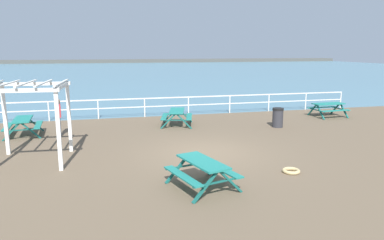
% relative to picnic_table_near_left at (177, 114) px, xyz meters
% --- Properties ---
extents(ground_plane, '(30.00, 24.00, 0.20)m').
position_rel_picnic_table_near_left_xyz_m(ground_plane, '(-0.02, -5.01, -0.68)').
color(ground_plane, brown).
extents(sea_band, '(142.00, 90.00, 0.01)m').
position_rel_picnic_table_near_left_xyz_m(sea_band, '(-0.02, 47.74, -0.58)').
color(sea_band, teal).
rests_on(sea_band, ground).
extents(distant_shoreline, '(142.00, 6.00, 1.80)m').
position_rel_picnic_table_near_left_xyz_m(distant_shoreline, '(-0.02, 90.74, -0.58)').
color(distant_shoreline, '#4C4C47').
rests_on(distant_shoreline, ground).
extents(seaward_railing, '(23.07, 0.07, 1.08)m').
position_rel_picnic_table_near_left_xyz_m(seaward_railing, '(-0.02, 2.74, 0.18)').
color(seaward_railing, white).
rests_on(seaward_railing, ground).
extents(picnic_table_near_left, '(1.91, 2.12, 0.80)m').
position_rel_picnic_table_near_left_xyz_m(picnic_table_near_left, '(0.00, 0.00, 0.00)').
color(picnic_table_near_left, '#1E7A70').
rests_on(picnic_table_near_left, ground).
extents(picnic_table_near_right, '(1.93, 2.13, 0.80)m').
position_rel_picnic_table_near_left_xyz_m(picnic_table_near_right, '(-1.01, -8.31, 0.00)').
color(picnic_table_near_right, '#1E7A70').
rests_on(picnic_table_near_right, ground).
extents(picnic_table_mid_centre, '(1.87, 1.62, 0.80)m').
position_rel_picnic_table_near_left_xyz_m(picnic_table_mid_centre, '(8.82, 0.22, 0.00)').
color(picnic_table_mid_centre, '#1E7A70').
rests_on(picnic_table_mid_centre, ground).
extents(picnic_table_far_left, '(1.66, 1.91, 0.80)m').
position_rel_picnic_table_near_left_xyz_m(picnic_table_far_left, '(-7.05, -0.49, 0.00)').
color(picnic_table_far_left, '#1E7A70').
rests_on(picnic_table_far_left, ground).
extents(visitor, '(0.25, 0.53, 1.66)m').
position_rel_picnic_table_near_left_xyz_m(visitor, '(-5.50, -0.98, 0.36)').
color(visitor, slate).
rests_on(visitor, ground).
extents(lattice_pergola, '(2.58, 2.70, 2.70)m').
position_rel_picnic_table_near_left_xyz_m(lattice_pergola, '(-5.98, -4.65, 1.41)').
color(lattice_pergola, white).
rests_on(lattice_pergola, ground).
extents(litter_bin, '(0.55, 0.55, 0.95)m').
position_rel_picnic_table_near_left_xyz_m(litter_bin, '(4.73, -1.61, -0.10)').
color(litter_bin, '#2D2D33').
rests_on(litter_bin, ground).
extents(rope_coil, '(0.55, 0.55, 0.11)m').
position_rel_picnic_table_near_left_xyz_m(rope_coil, '(2.01, -7.80, -0.53)').
color(rope_coil, tan).
rests_on(rope_coil, ground).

